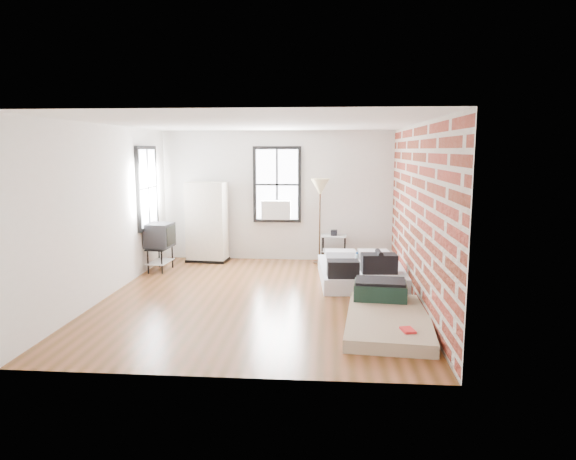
# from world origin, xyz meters

# --- Properties ---
(ground) EXTENTS (6.00, 6.00, 0.00)m
(ground) POSITION_xyz_m (0.00, 0.00, 0.00)
(ground) COLOR #553416
(ground) RESTS_ON ground
(room_shell) EXTENTS (5.02, 6.02, 2.80)m
(room_shell) POSITION_xyz_m (0.23, 0.36, 1.74)
(room_shell) COLOR silver
(room_shell) RESTS_ON ground
(mattress_main) EXTENTS (1.68, 2.19, 0.67)m
(mattress_main) POSITION_xyz_m (1.75, 1.21, 0.18)
(mattress_main) COLOR white
(mattress_main) RESTS_ON ground
(mattress_bare) EXTENTS (1.30, 2.20, 0.46)m
(mattress_bare) POSITION_xyz_m (1.94, -1.07, 0.14)
(mattress_bare) COLOR tan
(mattress_bare) RESTS_ON ground
(wardrobe) EXTENTS (0.90, 0.56, 1.72)m
(wardrobe) POSITION_xyz_m (-1.49, 2.65, 0.85)
(wardrobe) COLOR black
(wardrobe) RESTS_ON ground
(side_table) EXTENTS (0.56, 0.46, 0.70)m
(side_table) POSITION_xyz_m (1.24, 2.72, 0.48)
(side_table) COLOR black
(side_table) RESTS_ON ground
(floor_lamp) EXTENTS (0.38, 0.38, 1.80)m
(floor_lamp) POSITION_xyz_m (0.93, 2.65, 1.55)
(floor_lamp) COLOR #321F10
(floor_lamp) RESTS_ON ground
(tv_stand) EXTENTS (0.51, 0.70, 0.96)m
(tv_stand) POSITION_xyz_m (-2.21, 1.71, 0.68)
(tv_stand) COLOR black
(tv_stand) RESTS_ON ground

